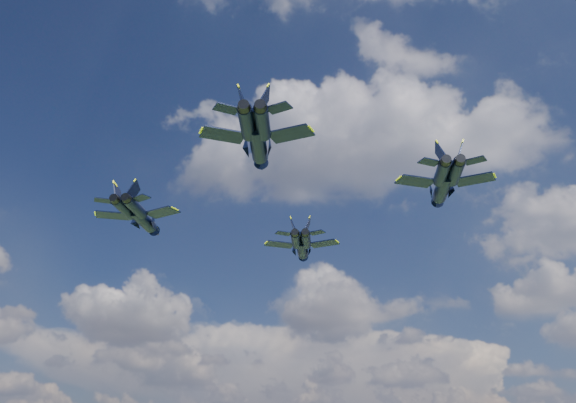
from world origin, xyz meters
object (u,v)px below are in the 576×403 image
at_px(jet_lead, 302,249).
at_px(jet_left, 144,220).
at_px(jet_slot, 258,145).
at_px(jet_right, 442,188).

distance_m(jet_lead, jet_left, 28.26).
bearing_deg(jet_slot, jet_lead, 83.77).
bearing_deg(jet_left, jet_right, 0.66).
xyz_separation_m(jet_right, jet_slot, (-17.99, -21.78, -2.00)).
bearing_deg(jet_lead, jet_right, -48.97).
height_order(jet_lead, jet_slot, jet_lead).
height_order(jet_lead, jet_right, jet_right).
bearing_deg(jet_slot, jet_left, 129.26).
bearing_deg(jet_lead, jet_left, -138.80).
xyz_separation_m(jet_left, jet_slot, (22.31, -16.34, 0.09)).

